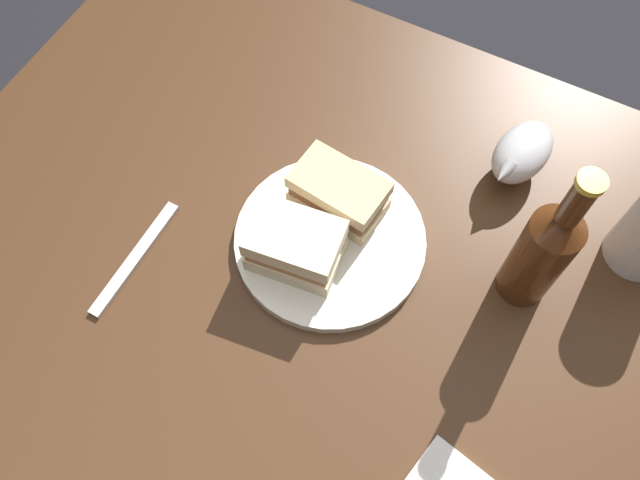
# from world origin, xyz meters

# --- Properties ---
(ground_plane) EXTENTS (6.00, 6.00, 0.00)m
(ground_plane) POSITION_xyz_m (0.00, 0.00, 0.00)
(ground_plane) COLOR black
(dining_table) EXTENTS (1.08, 0.87, 0.71)m
(dining_table) POSITION_xyz_m (0.00, 0.00, 0.35)
(dining_table) COLOR #422816
(dining_table) RESTS_ON ground
(plate) EXTENTS (0.25, 0.25, 0.02)m
(plate) POSITION_xyz_m (0.01, 0.03, 0.72)
(plate) COLOR silver
(plate) RESTS_ON dining_table
(sandwich_half_left) EXTENTS (0.13, 0.09, 0.06)m
(sandwich_half_left) POSITION_xyz_m (-0.00, 0.08, 0.75)
(sandwich_half_left) COLOR #CCB284
(sandwich_half_left) RESTS_ON plate
(sandwich_half_right) EXTENTS (0.12, 0.09, 0.07)m
(sandwich_half_right) POSITION_xyz_m (-0.01, -0.01, 0.76)
(sandwich_half_right) COLOR beige
(sandwich_half_right) RESTS_ON plate
(potato_wedge_front) EXTENTS (0.04, 0.04, 0.02)m
(potato_wedge_front) POSITION_xyz_m (-0.03, 0.08, 0.73)
(potato_wedge_front) COLOR #AD702D
(potato_wedge_front) RESTS_ON plate
(potato_wedge_middle) EXTENTS (0.04, 0.05, 0.02)m
(potato_wedge_middle) POSITION_xyz_m (-0.02, 0.08, 0.73)
(potato_wedge_middle) COLOR #AD702D
(potato_wedge_middle) RESTS_ON plate
(potato_wedge_back) EXTENTS (0.05, 0.02, 0.02)m
(potato_wedge_back) POSITION_xyz_m (-0.05, -0.02, 0.74)
(potato_wedge_back) COLOR #B77F33
(potato_wedge_back) RESTS_ON plate
(potato_wedge_left_edge) EXTENTS (0.02, 0.05, 0.02)m
(potato_wedge_left_edge) POSITION_xyz_m (-0.04, 0.02, 0.73)
(potato_wedge_left_edge) COLOR #AD702D
(potato_wedge_left_edge) RESTS_ON plate
(gravy_boat) EXTENTS (0.09, 0.13, 0.07)m
(gravy_boat) POSITION_xyz_m (0.19, 0.25, 0.75)
(gravy_boat) COLOR #B7B7BC
(gravy_boat) RESTS_ON dining_table
(cider_bottle) EXTENTS (0.06, 0.06, 0.25)m
(cider_bottle) POSITION_xyz_m (0.26, 0.09, 0.81)
(cider_bottle) COLOR #47230F
(cider_bottle) RESTS_ON dining_table
(fork) EXTENTS (0.02, 0.18, 0.01)m
(fork) POSITION_xyz_m (-0.20, -0.11, 0.71)
(fork) COLOR silver
(fork) RESTS_ON dining_table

